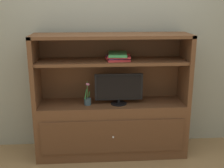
% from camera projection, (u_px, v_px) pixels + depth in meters
% --- Properties ---
extents(painted_rear_wall, '(6.00, 0.10, 2.80)m').
position_uv_depth(painted_rear_wall, '(110.00, 39.00, 3.60)').
color(painted_rear_wall, gray).
rests_on(painted_rear_wall, ground_plane).
extents(media_console, '(1.83, 0.49, 1.50)m').
position_uv_depth(media_console, '(112.00, 117.00, 3.52)').
color(media_console, brown).
rests_on(media_console, ground_plane).
extents(tv_monitor, '(0.57, 0.19, 0.37)m').
position_uv_depth(tv_monitor, '(119.00, 88.00, 3.36)').
color(tv_monitor, black).
rests_on(tv_monitor, media_console).
extents(potted_plant, '(0.08, 0.11, 0.29)m').
position_uv_depth(potted_plant, '(88.00, 100.00, 3.37)').
color(potted_plant, '#384C56').
rests_on(potted_plant, media_console).
extents(magazine_stack, '(0.30, 0.33, 0.08)m').
position_uv_depth(magazine_stack, '(118.00, 56.00, 3.31)').
color(magazine_stack, red).
rests_on(magazine_stack, media_console).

